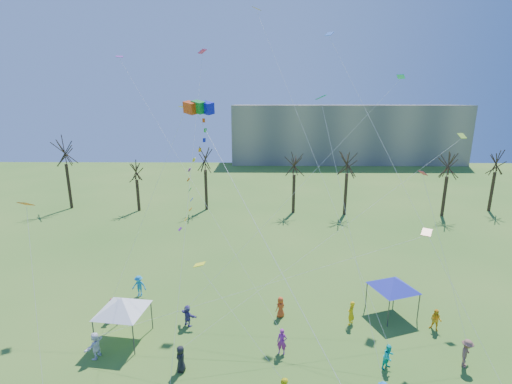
{
  "coord_description": "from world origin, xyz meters",
  "views": [
    {
      "loc": [
        -0.68,
        -14.5,
        15.98
      ],
      "look_at": [
        -0.95,
        5.0,
        11.0
      ],
      "focal_mm": 25.0,
      "sensor_mm": 36.0,
      "label": 1
    }
  ],
  "objects_px": {
    "canopy_tent_white": "(122,304)",
    "canopy_tent_blue": "(394,283)",
    "big_box_kite": "(197,178)",
    "distant_building": "(346,134)"
  },
  "relations": [
    {
      "from": "canopy_tent_white",
      "to": "canopy_tent_blue",
      "type": "height_order",
      "value": "canopy_tent_white"
    },
    {
      "from": "distant_building",
      "to": "canopy_tent_blue",
      "type": "relative_size",
      "value": 15.35
    },
    {
      "from": "canopy_tent_blue",
      "to": "big_box_kite",
      "type": "bearing_deg",
      "value": -168.67
    },
    {
      "from": "distant_building",
      "to": "canopy_tent_blue",
      "type": "bearing_deg",
      "value": -99.91
    },
    {
      "from": "big_box_kite",
      "to": "canopy_tent_blue",
      "type": "distance_m",
      "value": 16.81
    },
    {
      "from": "big_box_kite",
      "to": "distant_building",
      "type": "bearing_deg",
      "value": 70.36
    },
    {
      "from": "distant_building",
      "to": "big_box_kite",
      "type": "xyz_separation_m",
      "value": [
        -26.66,
        -74.71,
        3.83
      ]
    },
    {
      "from": "canopy_tent_white",
      "to": "canopy_tent_blue",
      "type": "relative_size",
      "value": 1.07
    },
    {
      "from": "distant_building",
      "to": "canopy_tent_white",
      "type": "xyz_separation_m",
      "value": [
        -32.02,
        -75.23,
        -4.81
      ]
    },
    {
      "from": "canopy_tent_blue",
      "to": "canopy_tent_white",
      "type": "bearing_deg",
      "value": -170.25
    }
  ]
}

